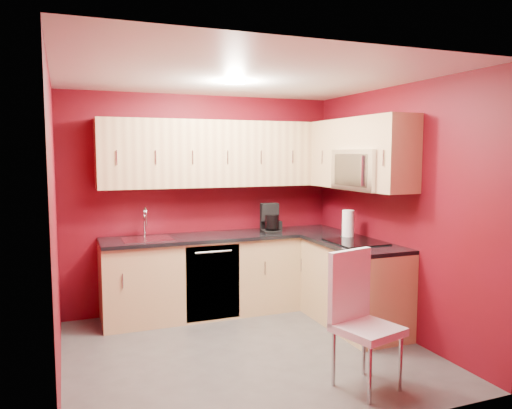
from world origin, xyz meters
TOP-DOWN VIEW (x-y plane):
  - floor at (0.00, 0.00)m, footprint 3.20×3.20m
  - ceiling at (0.00, 0.00)m, footprint 3.20×3.20m
  - wall_back at (0.00, 1.50)m, footprint 3.20×0.00m
  - wall_front at (0.00, -1.50)m, footprint 3.20×0.00m
  - wall_left at (-1.60, 0.00)m, footprint 0.00×3.00m
  - wall_right at (1.60, 0.00)m, footprint 0.00×3.00m
  - base_cabinets_back at (0.20, 1.20)m, footprint 2.80×0.60m
  - base_cabinets_right at (1.30, 0.25)m, footprint 0.60×1.30m
  - countertop_back at (0.20, 1.19)m, footprint 2.80×0.63m
  - countertop_right at (1.29, 0.23)m, footprint 0.63×1.27m
  - upper_cabinets_back at (0.20, 1.32)m, footprint 2.80×0.35m
  - upper_cabinets_right at (1.42, 0.44)m, footprint 0.35×1.55m
  - microwave at (1.39, 0.20)m, footprint 0.42×0.76m
  - cooktop at (1.28, 0.20)m, footprint 0.50×0.55m
  - sink at (-0.70, 1.20)m, footprint 0.52×0.42m
  - dishwasher_front at (-0.05, 0.91)m, footprint 0.60×0.02m
  - downlight at (0.00, 0.30)m, footprint 0.20×0.20m
  - coffee_maker at (0.71, 1.10)m, footprint 0.24×0.29m
  - napkin_holder at (0.77, 1.11)m, footprint 0.14×0.14m
  - paper_towel at (1.37, 0.49)m, footprint 0.19×0.19m
  - dining_chair at (0.62, -1.01)m, footprint 0.53×0.55m

SIDE VIEW (x-z plane):
  - floor at x=0.00m, z-range 0.00..0.00m
  - base_cabinets_back at x=0.20m, z-range 0.00..0.87m
  - base_cabinets_right at x=1.30m, z-range 0.00..0.87m
  - dishwasher_front at x=-0.05m, z-range 0.03..0.84m
  - dining_chair at x=0.62m, z-range 0.00..1.07m
  - countertop_back at x=0.20m, z-range 0.87..0.91m
  - countertop_right at x=1.29m, z-range 0.87..0.91m
  - cooktop at x=1.28m, z-range 0.91..0.92m
  - sink at x=-0.70m, z-range 0.77..1.12m
  - napkin_holder at x=0.77m, z-range 0.91..1.05m
  - paper_towel at x=1.37m, z-range 0.91..1.21m
  - coffee_maker at x=0.71m, z-range 0.91..1.25m
  - wall_back at x=0.00m, z-range -0.35..2.85m
  - wall_front at x=0.00m, z-range -0.35..2.85m
  - wall_left at x=-1.60m, z-range -0.25..2.75m
  - wall_right at x=1.60m, z-range -0.25..2.75m
  - microwave at x=1.39m, z-range 1.45..1.87m
  - upper_cabinets_back at x=0.20m, z-range 1.45..2.20m
  - upper_cabinets_right at x=1.42m, z-range 1.51..2.26m
  - downlight at x=0.00m, z-range 2.48..2.49m
  - ceiling at x=0.00m, z-range 2.50..2.50m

